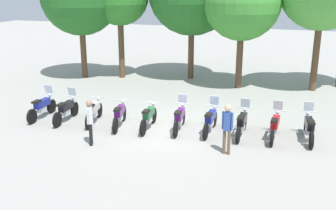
# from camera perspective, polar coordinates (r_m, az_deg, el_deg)

# --- Properties ---
(ground_plane) EXTENTS (80.00, 80.00, 0.00)m
(ground_plane) POSITION_cam_1_polar(r_m,az_deg,el_deg) (16.25, -0.58, -3.53)
(ground_plane) COLOR #9E9B93
(motorcycle_0) EXTENTS (0.62, 2.19, 1.37)m
(motorcycle_0) POSITION_cam_1_polar(r_m,az_deg,el_deg) (18.34, -17.67, -0.22)
(motorcycle_0) COLOR black
(motorcycle_0) RESTS_ON ground_plane
(motorcycle_1) EXTENTS (0.62, 2.19, 1.37)m
(motorcycle_1) POSITION_cam_1_polar(r_m,az_deg,el_deg) (17.64, -14.45, -0.63)
(motorcycle_1) COLOR black
(motorcycle_1) RESTS_ON ground_plane
(motorcycle_2) EXTENTS (0.71, 2.16, 0.99)m
(motorcycle_2) POSITION_cam_1_polar(r_m,az_deg,el_deg) (17.18, -10.61, -0.90)
(motorcycle_2) COLOR black
(motorcycle_2) RESTS_ON ground_plane
(motorcycle_3) EXTENTS (0.74, 2.16, 0.99)m
(motorcycle_3) POSITION_cam_1_polar(r_m,az_deg,el_deg) (16.55, -6.99, -1.41)
(motorcycle_3) COLOR black
(motorcycle_3) RESTS_ON ground_plane
(motorcycle_4) EXTENTS (0.62, 2.19, 0.99)m
(motorcycle_4) POSITION_cam_1_polar(r_m,az_deg,el_deg) (16.19, -2.80, -1.73)
(motorcycle_4) COLOR black
(motorcycle_4) RESTS_ON ground_plane
(motorcycle_5) EXTENTS (0.62, 2.19, 1.37)m
(motorcycle_5) POSITION_cam_1_polar(r_m,az_deg,el_deg) (16.03, 1.68, -1.85)
(motorcycle_5) COLOR black
(motorcycle_5) RESTS_ON ground_plane
(motorcycle_6) EXTENTS (0.62, 2.19, 1.37)m
(motorcycle_6) POSITION_cam_1_polar(r_m,az_deg,el_deg) (15.86, 6.13, -2.16)
(motorcycle_6) COLOR black
(motorcycle_6) RESTS_ON ground_plane
(motorcycle_7) EXTENTS (0.62, 2.19, 1.37)m
(motorcycle_7) POSITION_cam_1_polar(r_m,az_deg,el_deg) (15.70, 10.59, -2.57)
(motorcycle_7) COLOR black
(motorcycle_7) RESTS_ON ground_plane
(motorcycle_8) EXTENTS (0.62, 2.19, 1.37)m
(motorcycle_8) POSITION_cam_1_polar(r_m,az_deg,el_deg) (15.69, 15.14, -2.90)
(motorcycle_8) COLOR black
(motorcycle_8) RESTS_ON ground_plane
(motorcycle_9) EXTENTS (0.62, 2.19, 1.37)m
(motorcycle_9) POSITION_cam_1_polar(r_m,az_deg,el_deg) (15.89, 19.64, -3.06)
(motorcycle_9) COLOR black
(motorcycle_9) RESTS_ON ground_plane
(person_0) EXTENTS (0.30, 0.40, 1.73)m
(person_0) POSITION_cam_1_polar(r_m,az_deg,el_deg) (14.65, -11.17, -1.97)
(person_0) COLOR black
(person_0) RESTS_ON ground_plane
(person_1) EXTENTS (0.41, 0.27, 1.81)m
(person_1) POSITION_cam_1_polar(r_m,az_deg,el_deg) (13.73, 8.54, -2.87)
(person_1) COLOR brown
(person_1) RESTS_ON ground_plane
(tree_3) EXTENTS (4.20, 4.20, 6.88)m
(tree_3) POSITION_cam_1_polar(r_m,az_deg,el_deg) (22.42, 10.67, 14.36)
(tree_3) COLOR brown
(tree_3) RESTS_ON ground_plane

